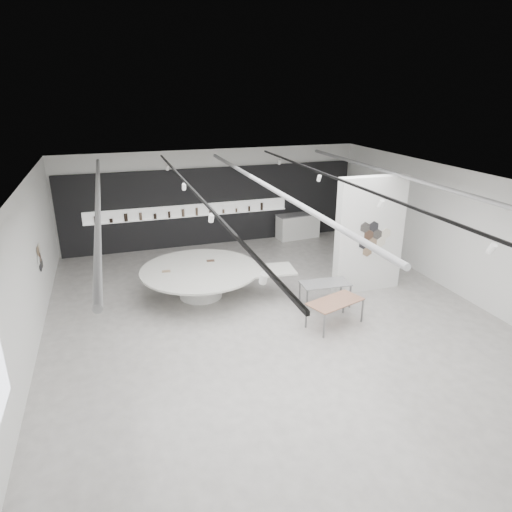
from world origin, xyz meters
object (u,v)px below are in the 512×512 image
object	(u,v)px
partition_column	(370,235)
kitchen_counter	(298,226)
sample_table_stone	(325,285)
display_island	(203,278)
sample_table_wood	(335,303)

from	to	relation	value
partition_column	kitchen_counter	world-z (taller)	partition_column
partition_column	sample_table_stone	distance (m)	2.21
display_island	kitchen_counter	distance (m)	6.75
partition_column	sample_table_wood	distance (m)	2.96
display_island	sample_table_stone	bearing A→B (deg)	-22.22
partition_column	sample_table_stone	bearing A→B (deg)	-159.05
sample_table_wood	sample_table_stone	bearing A→B (deg)	76.82
display_island	sample_table_wood	world-z (taller)	display_island
display_island	kitchen_counter	bearing A→B (deg)	47.51
display_island	partition_column	bearing A→B (deg)	-6.09
sample_table_stone	kitchen_counter	distance (m)	6.47
kitchen_counter	sample_table_wood	bearing A→B (deg)	-111.87
display_island	kitchen_counter	xyz separation A→B (m)	(5.03, 4.50, -0.07)
display_island	sample_table_stone	xyz separation A→B (m)	(3.25, -1.72, 0.07)
partition_column	display_island	size ratio (longest dim) A/B	0.76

